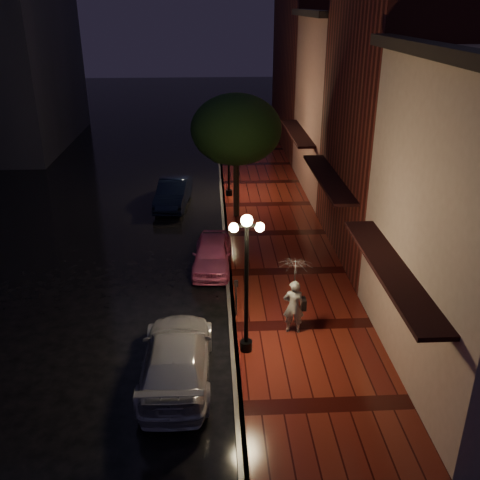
% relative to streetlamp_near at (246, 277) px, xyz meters
% --- Properties ---
extents(ground, '(120.00, 120.00, 0.00)m').
position_rel_streetlamp_near_xyz_m(ground, '(-0.35, 5.00, -2.60)').
color(ground, black).
rests_on(ground, ground).
extents(sidewalk, '(4.50, 60.00, 0.15)m').
position_rel_streetlamp_near_xyz_m(sidewalk, '(1.90, 5.00, -2.53)').
color(sidewalk, '#4C120D').
rests_on(sidewalk, ground).
extents(curb, '(0.25, 60.00, 0.15)m').
position_rel_streetlamp_near_xyz_m(curb, '(-0.35, 5.00, -2.53)').
color(curb, '#595451').
rests_on(curb, ground).
extents(storefront_mid, '(5.00, 8.00, 11.00)m').
position_rel_streetlamp_near_xyz_m(storefront_mid, '(6.65, 7.00, 2.90)').
color(storefront_mid, '#511914').
rests_on(storefront_mid, ground).
extents(storefront_far, '(5.00, 8.00, 9.00)m').
position_rel_streetlamp_near_xyz_m(storefront_far, '(6.65, 15.00, 1.90)').
color(storefront_far, '#8C5951').
rests_on(storefront_far, ground).
extents(storefront_extra, '(5.00, 12.00, 10.00)m').
position_rel_streetlamp_near_xyz_m(storefront_extra, '(6.65, 25.00, 2.40)').
color(storefront_extra, '#511914').
rests_on(storefront_extra, ground).
extents(streetlamp_near, '(0.96, 0.36, 4.31)m').
position_rel_streetlamp_near_xyz_m(streetlamp_near, '(0.00, 0.00, 0.00)').
color(streetlamp_near, black).
rests_on(streetlamp_near, sidewalk).
extents(streetlamp_far, '(0.96, 0.36, 4.31)m').
position_rel_streetlamp_near_xyz_m(streetlamp_far, '(0.00, 14.00, 0.00)').
color(streetlamp_far, black).
rests_on(streetlamp_far, sidewalk).
extents(street_tree, '(4.16, 4.16, 5.80)m').
position_rel_streetlamp_near_xyz_m(street_tree, '(0.26, 10.99, 1.64)').
color(street_tree, black).
rests_on(street_tree, sidewalk).
extents(pink_car, '(1.71, 3.72, 1.24)m').
position_rel_streetlamp_near_xyz_m(pink_car, '(-0.95, 5.75, -1.98)').
color(pink_car, '#D45787').
rests_on(pink_car, ground).
extents(navy_car, '(1.86, 4.25, 1.36)m').
position_rel_streetlamp_near_xyz_m(navy_car, '(-2.90, 12.94, -1.92)').
color(navy_car, black).
rests_on(navy_car, ground).
extents(silver_car, '(2.00, 4.78, 1.38)m').
position_rel_streetlamp_near_xyz_m(silver_car, '(-1.99, -1.00, -1.91)').
color(silver_car, '#ACACB4').
rests_on(silver_car, ground).
extents(woman_with_umbrella, '(1.03, 1.05, 2.48)m').
position_rel_streetlamp_near_xyz_m(woman_with_umbrella, '(1.53, 0.93, -0.81)').
color(woman_with_umbrella, silver).
rests_on(woman_with_umbrella, sidewalk).
extents(parking_meter, '(0.14, 0.12, 1.28)m').
position_rel_streetlamp_near_xyz_m(parking_meter, '(-0.20, 1.96, -1.67)').
color(parking_meter, black).
rests_on(parking_meter, sidewalk).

